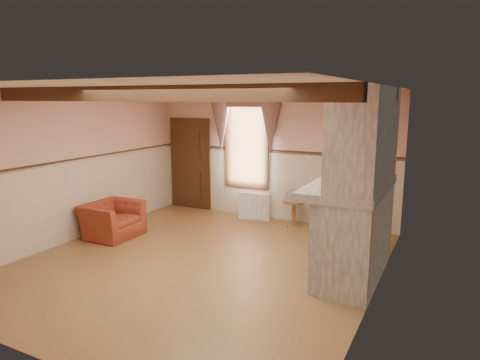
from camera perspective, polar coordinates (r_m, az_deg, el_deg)
The scene contains 26 objects.
floor at distance 7.16m, azimuth -5.40°, elevation -10.82°, with size 5.50×6.00×0.01m, color brown.
ceiling at distance 6.66m, azimuth -5.84°, elevation 12.17°, with size 5.50×6.00×0.01m, color silver.
wall_back at distance 9.41m, azimuth 4.27°, elevation 3.26°, with size 5.50×0.02×2.80m, color #D49F92.
wall_front at distance 4.61m, azimuth -26.18°, elevation -5.93°, with size 5.50×0.02×2.80m, color #D49F92.
wall_left at distance 8.56m, azimuth -21.34°, elevation 1.78°, with size 0.02×6.00×2.80m, color #D49F92.
wall_right at distance 5.80m, azimuth 17.97°, elevation -2.04°, with size 0.02×6.00×2.80m, color #D49F92.
wainscot at distance 6.92m, azimuth -5.51°, elevation -5.05°, with size 5.50×6.00×1.50m, color beige, non-canonical shape.
chair_rail at distance 6.76m, azimuth -5.62°, elevation 1.08°, with size 5.50×6.00×0.08m, color black, non-canonical shape.
firebox at distance 6.77m, azimuth 11.99°, elevation -8.27°, with size 0.20×0.95×0.90m, color black.
armchair at distance 8.64m, azimuth -16.66°, elevation -5.10°, with size 1.02×0.89×0.67m, color maroon.
side_table at distance 9.00m, azimuth 7.18°, elevation -4.46°, with size 0.47×0.47×0.55m, color brown.
book_stack at distance 8.94m, azimuth 7.18°, elevation -2.08°, with size 0.26×0.32×0.20m, color #B7AD8C.
radiator at distance 9.45m, azimuth 1.97°, elevation -3.47°, with size 0.70×0.18×0.60m, color white.
bowl at distance 6.49m, azimuth 14.52°, elevation 0.07°, with size 0.37×0.37×0.09m, color brown.
mantel_clock at distance 7.02m, azimuth 15.55°, elevation 1.27°, with size 0.14×0.24×0.20m, color black.
oil_lamp at distance 6.92m, azimuth 15.39°, elevation 1.47°, with size 0.11×0.11×0.28m, color #B37E32.
candle_red at distance 6.09m, azimuth 13.69°, elevation -0.25°, with size 0.06×0.06×0.16m, color maroon.
jar_yellow at distance 6.24m, azimuth 13.99°, elevation -0.20°, with size 0.06×0.06×0.12m, color yellow.
fireplace at distance 6.43m, azimuth 15.98°, elevation -0.69°, with size 0.85×2.00×2.80m, color gray.
mantel at distance 6.48m, azimuth 14.40°, elevation -0.90°, with size 1.05×2.05×0.12m, color gray.
overmantel_mirror at distance 6.43m, azimuth 13.05°, elevation 4.58°, with size 0.06×1.44×1.04m, color silver.
door at distance 10.39m, azimuth -6.63°, elevation 1.99°, with size 1.10×0.10×2.10m, color black.
window at distance 9.60m, azimuth 0.91°, elevation 4.94°, with size 1.06×0.08×2.02m, color white.
window_drapes at distance 9.47m, azimuth 0.68°, elevation 8.51°, with size 1.30×0.14×1.40m, color gray.
ceiling_beam_front at distance 5.69m, azimuth -12.49°, elevation 11.19°, with size 5.50×0.18×0.20m, color black.
ceiling_beam_back at distance 7.70m, azimuth -0.89°, elevation 11.30°, with size 5.50×0.18×0.20m, color black.
Camera 1 is at (3.60, -5.60, 2.65)m, focal length 32.00 mm.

